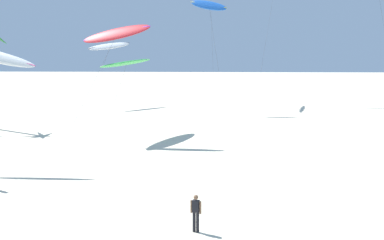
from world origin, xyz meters
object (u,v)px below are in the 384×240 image
Objects in this scene: flying_kite_7 at (109,46)px; person_foreground_walker at (196,212)px; flying_kite_6 at (127,63)px; flying_kite_2 at (209,5)px; flying_kite_8 at (117,34)px.

flying_kite_7 reaches higher than person_foreground_walker.
flying_kite_7 is at bearing 106.10° from flying_kite_6.
flying_kite_7 is (-6.29, 21.79, 1.58)m from flying_kite_6.
flying_kite_6 is at bearing -112.77° from flying_kite_2.
flying_kite_2 reaches higher than flying_kite_7.
flying_kite_2 is 15.08m from flying_kite_7.
flying_kite_7 reaches higher than flying_kite_6.
flying_kite_2 is 1.14× the size of flying_kite_7.
flying_kite_2 is 8.40× the size of person_foreground_walker.
person_foreground_walker is (13.34, -44.61, -7.27)m from flying_kite_7.
flying_kite_2 is 21.29m from flying_kite_8.
person_foreground_walker is at bearing -72.83° from flying_kite_6.
flying_kite_2 is at bearing 67.23° from flying_kite_6.
flying_kite_8 is at bearing -98.85° from flying_kite_6.
flying_kite_8 is (-0.37, -2.40, 2.53)m from flying_kite_6.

